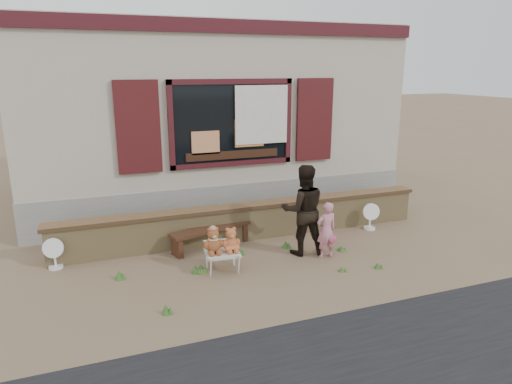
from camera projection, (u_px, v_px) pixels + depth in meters
name	position (u px, v px, depth m)	size (l,w,h in m)	color
ground	(268.00, 258.00, 7.70)	(80.00, 80.00, 0.00)	brown
shopfront	(201.00, 114.00, 11.24)	(8.04, 5.13, 4.00)	gray
brick_wall	(249.00, 221.00, 8.52)	(7.10, 0.36, 0.67)	tan
bench	(211.00, 233.00, 8.07)	(1.54, 0.73, 0.39)	#341D12
folding_chair	(222.00, 253.00, 7.14)	(0.56, 0.51, 0.32)	beige
teddy_bear_left	(213.00, 240.00, 7.04)	(0.31, 0.27, 0.43)	brown
teddy_bear_right	(231.00, 239.00, 7.12)	(0.29, 0.25, 0.40)	#9C502B
child	(326.00, 230.00, 7.60)	(0.35, 0.23, 0.97)	pink
adult	(303.00, 210.00, 7.71)	(0.76, 0.59, 1.56)	black
fan_left	(54.00, 253.00, 7.24)	(0.33, 0.22, 0.52)	white
fan_right	(370.00, 216.00, 9.00)	(0.35, 0.23, 0.54)	white
grass_tufts	(237.00, 264.00, 7.30)	(4.04, 1.66, 0.14)	#365E25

